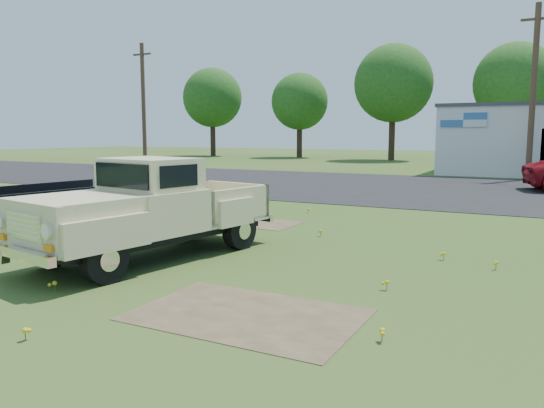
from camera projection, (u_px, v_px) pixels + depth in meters
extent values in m
plane|color=#2F4C18|center=(258.00, 257.00, 10.44)|extent=(140.00, 140.00, 0.00)
cube|color=black|center=(422.00, 188.00, 23.60)|extent=(90.00, 14.00, 0.02)
cube|color=#4C3D28|center=(247.00, 315.00, 7.11)|extent=(3.00, 2.00, 0.01)
cube|color=#4C3D28|center=(257.00, 223.00, 14.43)|extent=(2.20, 1.60, 0.01)
cube|color=silver|center=(463.00, 120.00, 29.93)|extent=(2.50, 0.08, 0.80)
cylinder|color=#453020|center=(144.00, 106.00, 39.28)|extent=(0.30, 0.30, 9.00)
cube|color=#453020|center=(142.00, 54.00, 38.80)|extent=(1.60, 0.12, 0.12)
cylinder|color=#453020|center=(533.00, 93.00, 27.32)|extent=(0.30, 0.30, 9.00)
cube|color=#453020|center=(538.00, 19.00, 26.83)|extent=(1.60, 0.12, 0.12)
cylinder|color=#322216|center=(213.00, 139.00, 58.21)|extent=(0.56, 0.56, 3.60)
sphere|color=#184C15|center=(212.00, 98.00, 57.61)|extent=(6.40, 6.40, 6.40)
cylinder|color=#322216|center=(299.00, 142.00, 54.50)|extent=(0.56, 0.56, 3.24)
sphere|color=#184C15|center=(300.00, 101.00, 53.97)|extent=(5.76, 5.76, 5.76)
cylinder|color=#322216|center=(392.00, 139.00, 48.54)|extent=(0.56, 0.56, 3.96)
sphere|color=#184C15|center=(393.00, 83.00, 47.88)|extent=(7.04, 7.04, 7.04)
cylinder|color=#322216|center=(512.00, 140.00, 44.82)|extent=(0.56, 0.56, 3.78)
sphere|color=#184C15|center=(515.00, 83.00, 44.20)|extent=(6.72, 6.72, 6.72)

